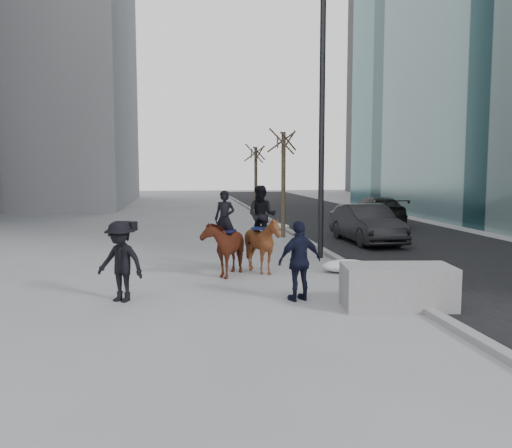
{
  "coord_description": "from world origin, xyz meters",
  "views": [
    {
      "loc": [
        -1.85,
        -12.07,
        2.87
      ],
      "look_at": [
        0.0,
        1.2,
        1.5
      ],
      "focal_mm": 38.0,
      "sensor_mm": 36.0,
      "label": 1
    }
  ],
  "objects": [
    {
      "name": "planter",
      "position": [
        2.56,
        -1.6,
        0.45
      ],
      "size": [
        2.34,
        1.37,
        0.89
      ],
      "primitive_type": "cube",
      "rotation": [
        0.0,
        0.0,
        -0.12
      ],
      "color": "gray",
      "rests_on": "ground"
    },
    {
      "name": "feeder",
      "position": [
        0.7,
        -0.7,
        0.88
      ],
      "size": [
        1.11,
        1.0,
        1.75
      ],
      "color": "black",
      "rests_on": "ground"
    },
    {
      "name": "lamppost",
      "position": [
        2.6,
        4.89,
        4.99
      ],
      "size": [
        0.25,
        1.4,
        9.09
      ],
      "color": "black",
      "rests_on": "ground"
    },
    {
      "name": "car_far",
      "position": [
        8.22,
        14.93,
        0.71
      ],
      "size": [
        2.13,
        4.97,
        1.43
      ],
      "primitive_type": "imported",
      "rotation": [
        0.0,
        0.0,
        3.12
      ],
      "color": "black",
      "rests_on": "ground"
    },
    {
      "name": "camera_crew",
      "position": [
        -3.16,
        -0.24,
        0.89
      ],
      "size": [
        1.31,
        1.14,
        1.75
      ],
      "color": "black",
      "rests_on": "ground"
    },
    {
      "name": "ground",
      "position": [
        0.0,
        0.0,
        0.0
      ],
      "size": [
        120.0,
        120.0,
        0.0
      ],
      "primitive_type": "plane",
      "color": "gray",
      "rests_on": "ground"
    },
    {
      "name": "snow_piles",
      "position": [
        2.7,
        3.95,
        0.16
      ],
      "size": [
        1.36,
        14.69,
        0.35
      ],
      "color": "white",
      "rests_on": "ground"
    },
    {
      "name": "tree_far",
      "position": [
        2.4,
        18.52,
        2.27
      ],
      "size": [
        1.2,
        1.2,
        4.55
      ],
      "primitive_type": null,
      "color": "#372D20",
      "rests_on": "ground"
    },
    {
      "name": "road",
      "position": [
        7.0,
        10.0,
        0.01
      ],
      "size": [
        8.0,
        90.0,
        0.01
      ],
      "primitive_type": "cube",
      "color": "black",
      "rests_on": "ground"
    },
    {
      "name": "curb",
      "position": [
        3.0,
        10.0,
        0.06
      ],
      "size": [
        0.25,
        90.0,
        0.12
      ],
      "primitive_type": "cube",
      "color": "gray",
      "rests_on": "ground"
    },
    {
      "name": "car_near",
      "position": [
        5.28,
        7.99,
        0.75
      ],
      "size": [
        1.76,
        4.59,
        1.49
      ],
      "primitive_type": "imported",
      "rotation": [
        0.0,
        0.0,
        0.04
      ],
      "color": "black",
      "rests_on": "ground"
    },
    {
      "name": "tree_near",
      "position": [
        2.4,
        10.16,
        2.43
      ],
      "size": [
        1.2,
        1.2,
        4.87
      ],
      "primitive_type": null,
      "color": "#3A2A22",
      "rests_on": "ground"
    },
    {
      "name": "mounted_left",
      "position": [
        -0.67,
        2.44,
        0.85
      ],
      "size": [
        1.46,
        1.95,
        2.29
      ],
      "color": "#532110",
      "rests_on": "ground"
    },
    {
      "name": "mounted_right",
      "position": [
        0.36,
        2.49,
        0.97
      ],
      "size": [
        1.72,
        1.81,
        2.41
      ],
      "color": "#451A0D",
      "rests_on": "ground"
    }
  ]
}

